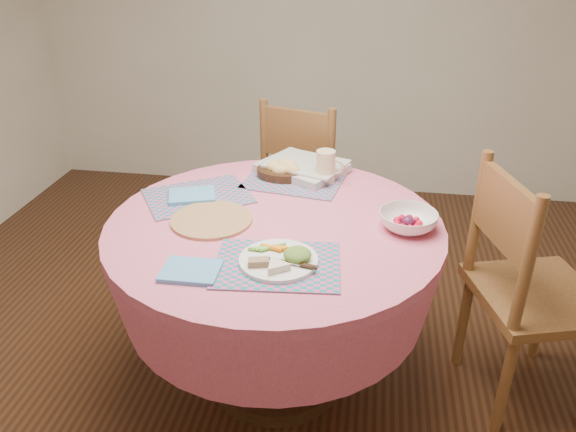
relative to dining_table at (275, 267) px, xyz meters
name	(u,v)px	position (x,y,z in m)	size (l,w,h in m)	color
ground	(276,376)	(0.00, 0.00, -0.56)	(4.00, 4.00, 0.00)	#331C0F
dining_table	(275,267)	(0.00, 0.00, 0.00)	(1.24, 1.24, 0.75)	#DF6882
chair_right	(526,287)	(0.94, 0.07, -0.04)	(0.55, 0.57, 0.99)	brown
chair_back	(307,181)	(0.00, 0.95, -0.06)	(0.55, 0.53, 0.96)	brown
placemat_front	(277,265)	(0.06, -0.29, 0.20)	(0.40, 0.30, 0.01)	#16767F
placemat_left	(198,196)	(-0.34, 0.17, 0.20)	(0.40, 0.30, 0.01)	#16767F
placemat_back	(294,180)	(0.02, 0.38, 0.20)	(0.40, 0.30, 0.01)	#16767F
wicker_trivet	(211,220)	(-0.23, -0.03, 0.20)	(0.30, 0.30, 0.01)	#AE7D4B
napkin_near	(191,271)	(-0.20, -0.37, 0.20)	(0.18, 0.14, 0.01)	#5299D5
napkin_far	(192,195)	(-0.36, 0.15, 0.21)	(0.18, 0.14, 0.01)	#5299D5
dinner_plate	(280,259)	(0.07, -0.28, 0.22)	(0.25, 0.25, 0.05)	white
bread_bowl	(284,170)	(-0.03, 0.41, 0.23)	(0.23, 0.23, 0.08)	black
latte_mug	(326,166)	(0.15, 0.38, 0.27)	(0.12, 0.08, 0.14)	beige
fruit_bowl	(408,221)	(0.48, 0.03, 0.23)	(0.27, 0.27, 0.06)	white
newspaper_stack	(303,167)	(0.04, 0.47, 0.22)	(0.43, 0.40, 0.04)	silver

